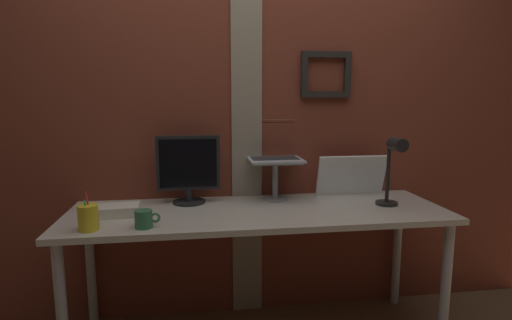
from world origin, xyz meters
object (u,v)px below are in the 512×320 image
at_px(monitor, 188,167).
at_px(laptop, 273,149).
at_px(pen_cup, 88,218).
at_px(coffee_mug, 144,219).
at_px(whiteboard_panel, 351,176).
at_px(desk_lamp, 393,164).

bearing_deg(monitor, laptop, 8.44).
bearing_deg(pen_cup, coffee_mug, -0.01).
xyz_separation_m(monitor, whiteboard_panel, (0.96, 0.04, -0.08)).
xyz_separation_m(whiteboard_panel, pen_cup, (-1.40, -0.45, -0.06)).
height_order(laptop, whiteboard_panel, laptop).
relative_size(laptop, pen_cup, 1.75).
distance_m(monitor, pen_cup, 0.62).
bearing_deg(desk_lamp, coffee_mug, -172.68).
bearing_deg(coffee_mug, whiteboard_panel, 21.15).
height_order(monitor, desk_lamp, desk_lamp).
relative_size(desk_lamp, coffee_mug, 3.29).
bearing_deg(desk_lamp, monitor, 166.99).
bearing_deg(whiteboard_panel, laptop, 175.43).
bearing_deg(whiteboard_panel, desk_lamp, -67.73).
distance_m(monitor, desk_lamp, 1.11).
height_order(desk_lamp, pen_cup, desk_lamp).
bearing_deg(coffee_mug, desk_lamp, 7.32).
relative_size(monitor, desk_lamp, 1.00).
xyz_separation_m(monitor, laptop, (0.49, 0.07, 0.08)).
bearing_deg(monitor, desk_lamp, -13.01).
bearing_deg(pen_cup, desk_lamp, 6.16).
relative_size(monitor, pen_cup, 2.18).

